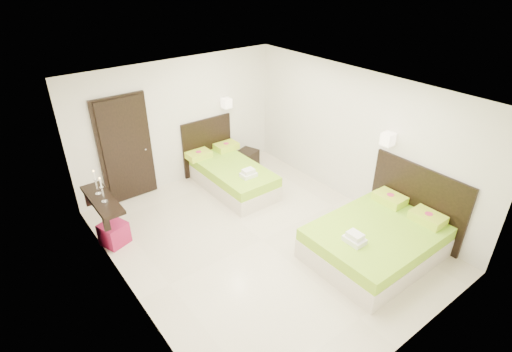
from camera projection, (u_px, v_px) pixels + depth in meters
floor at (262, 240)px, 6.90m from camera, size 5.50×5.50×0.00m
bed_single at (230, 174)px, 8.35m from camera, size 1.20×2.01×1.65m
bed_double at (379, 238)px, 6.45m from camera, size 2.08×1.77×1.72m
nightstand at (247, 159)px, 9.18m from camera, size 0.56×0.53×0.40m
ottoman at (114, 233)px, 6.74m from camera, size 0.49×0.49×0.39m
door at (126, 150)px, 7.62m from camera, size 1.02×0.15×2.14m
console_shelf at (101, 200)px, 6.51m from camera, size 0.35×1.20×0.78m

